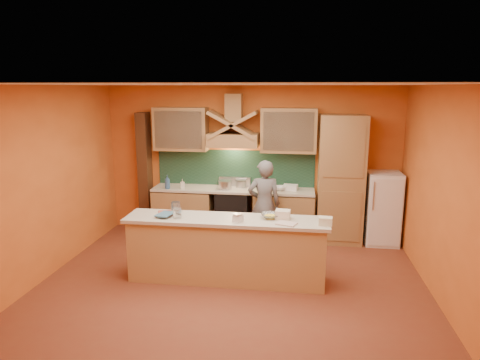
# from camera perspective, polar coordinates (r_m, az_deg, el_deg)

# --- Properties ---
(floor) EXTENTS (5.50, 5.00, 0.01)m
(floor) POSITION_cam_1_polar(r_m,az_deg,el_deg) (6.16, -1.34, -14.39)
(floor) COLOR brown
(floor) RESTS_ON ground
(ceiling) EXTENTS (5.50, 5.00, 0.01)m
(ceiling) POSITION_cam_1_polar(r_m,az_deg,el_deg) (5.51, -1.48, 12.63)
(ceiling) COLOR white
(ceiling) RESTS_ON wall_back
(wall_back) EXTENTS (5.50, 0.02, 2.80)m
(wall_back) POSITION_cam_1_polar(r_m,az_deg,el_deg) (8.10, 1.48, 2.59)
(wall_back) COLOR orange
(wall_back) RESTS_ON floor
(wall_front) EXTENTS (5.50, 0.02, 2.80)m
(wall_front) POSITION_cam_1_polar(r_m,az_deg,el_deg) (3.36, -8.53, -11.91)
(wall_front) COLOR orange
(wall_front) RESTS_ON floor
(wall_left) EXTENTS (0.02, 5.00, 2.80)m
(wall_left) POSITION_cam_1_polar(r_m,az_deg,el_deg) (6.69, -25.34, -0.70)
(wall_left) COLOR orange
(wall_left) RESTS_ON floor
(wall_right) EXTENTS (0.02, 5.00, 2.80)m
(wall_right) POSITION_cam_1_polar(r_m,az_deg,el_deg) (5.90, 26.01, -2.39)
(wall_right) COLOR orange
(wall_right) RESTS_ON floor
(base_cabinet_left) EXTENTS (1.10, 0.60, 0.86)m
(base_cabinet_left) POSITION_cam_1_polar(r_m,az_deg,el_deg) (8.27, -7.46, -4.22)
(base_cabinet_left) COLOR #A17849
(base_cabinet_left) RESTS_ON floor
(base_cabinet_right) EXTENTS (1.10, 0.60, 0.86)m
(base_cabinet_right) POSITION_cam_1_polar(r_m,az_deg,el_deg) (7.99, 5.85, -4.78)
(base_cabinet_right) COLOR #A17849
(base_cabinet_right) RESTS_ON floor
(counter_top) EXTENTS (3.00, 0.62, 0.04)m
(counter_top) POSITION_cam_1_polar(r_m,az_deg,el_deg) (7.95, -0.93, -1.28)
(counter_top) COLOR beige
(counter_top) RESTS_ON base_cabinet_left
(stove) EXTENTS (0.60, 0.58, 0.90)m
(stove) POSITION_cam_1_polar(r_m,az_deg,el_deg) (8.07, -0.92, -4.39)
(stove) COLOR black
(stove) RESTS_ON floor
(backsplash) EXTENTS (3.00, 0.03, 0.70)m
(backsplash) POSITION_cam_1_polar(r_m,az_deg,el_deg) (8.15, -0.63, 1.58)
(backsplash) COLOR #1A3A2A
(backsplash) RESTS_ON wall_back
(range_hood) EXTENTS (0.92, 0.50, 0.24)m
(range_hood) POSITION_cam_1_polar(r_m,az_deg,el_deg) (7.83, -0.90, 5.36)
(range_hood) COLOR #A17849
(range_hood) RESTS_ON wall_back
(hood_chimney) EXTENTS (0.30, 0.30, 0.50)m
(hood_chimney) POSITION_cam_1_polar(r_m,az_deg,el_deg) (7.88, -0.80, 9.64)
(hood_chimney) COLOR #A17849
(hood_chimney) RESTS_ON wall_back
(upper_cabinet_left) EXTENTS (1.00, 0.35, 0.80)m
(upper_cabinet_left) POSITION_cam_1_polar(r_m,az_deg,el_deg) (8.10, -7.88, 6.76)
(upper_cabinet_left) COLOR #A17849
(upper_cabinet_left) RESTS_ON wall_back
(upper_cabinet_right) EXTENTS (1.00, 0.35, 0.80)m
(upper_cabinet_right) POSITION_cam_1_polar(r_m,az_deg,el_deg) (7.80, 6.51, 6.58)
(upper_cabinet_right) COLOR #A17849
(upper_cabinet_right) RESTS_ON wall_back
(pantry_column) EXTENTS (0.80, 0.60, 2.30)m
(pantry_column) POSITION_cam_1_polar(r_m,az_deg,el_deg) (7.84, 13.29, 0.06)
(pantry_column) COLOR #A17849
(pantry_column) RESTS_ON floor
(fridge) EXTENTS (0.58, 0.60, 1.30)m
(fridge) POSITION_cam_1_polar(r_m,az_deg,el_deg) (8.06, 18.44, -3.57)
(fridge) COLOR white
(fridge) RESTS_ON floor
(trim_column_left) EXTENTS (0.20, 0.30, 2.30)m
(trim_column_left) POSITION_cam_1_polar(r_m,az_deg,el_deg) (8.48, -12.54, 1.02)
(trim_column_left) COLOR #472816
(trim_column_left) RESTS_ON floor
(island_body) EXTENTS (2.80, 0.55, 0.88)m
(island_body) POSITION_cam_1_polar(r_m,az_deg,el_deg) (6.27, -1.82, -9.51)
(island_body) COLOR tan
(island_body) RESTS_ON floor
(island_top) EXTENTS (2.90, 0.62, 0.05)m
(island_top) POSITION_cam_1_polar(r_m,az_deg,el_deg) (6.11, -1.85, -5.32)
(island_top) COLOR beige
(island_top) RESTS_ON island_body
(person) EXTENTS (0.62, 0.45, 1.56)m
(person) POSITION_cam_1_polar(r_m,az_deg,el_deg) (7.41, 3.24, -3.28)
(person) COLOR slate
(person) RESTS_ON floor
(pot_large) EXTENTS (0.26, 0.26, 0.17)m
(pot_large) POSITION_cam_1_polar(r_m,az_deg,el_deg) (7.88, -2.01, -0.78)
(pot_large) COLOR #BAB9C1
(pot_large) RESTS_ON stove
(pot_small) EXTENTS (0.23, 0.23, 0.14)m
(pot_small) POSITION_cam_1_polar(r_m,az_deg,el_deg) (8.03, 0.09, -0.62)
(pot_small) COLOR #B6B7BD
(pot_small) RESTS_ON stove
(soap_bottle_a) EXTENTS (0.10, 0.10, 0.17)m
(soap_bottle_a) POSITION_cam_1_polar(r_m,az_deg,el_deg) (8.02, -7.68, -0.50)
(soap_bottle_a) COLOR beige
(soap_bottle_a) RESTS_ON counter_top
(soap_bottle_b) EXTENTS (0.13, 0.13, 0.26)m
(soap_bottle_b) POSITION_cam_1_polar(r_m,az_deg,el_deg) (8.01, -9.66, -0.25)
(soap_bottle_b) COLOR #315687
(soap_bottle_b) RESTS_ON counter_top
(bowl_back) EXTENTS (0.24, 0.24, 0.07)m
(bowl_back) POSITION_cam_1_polar(r_m,az_deg,el_deg) (7.83, 5.31, -1.11)
(bowl_back) COLOR silver
(bowl_back) RESTS_ON counter_top
(dish_rack) EXTENTS (0.28, 0.24, 0.09)m
(dish_rack) POSITION_cam_1_polar(r_m,az_deg,el_deg) (7.89, 6.72, -0.98)
(dish_rack) COLOR white
(dish_rack) RESTS_ON counter_top
(book_lower) EXTENTS (0.28, 0.32, 0.03)m
(book_lower) POSITION_cam_1_polar(r_m,az_deg,el_deg) (6.36, -10.83, -4.45)
(book_lower) COLOR #B44E40
(book_lower) RESTS_ON island_top
(book_upper) EXTENTS (0.27, 0.32, 0.02)m
(book_upper) POSITION_cam_1_polar(r_m,az_deg,el_deg) (6.30, -10.74, -4.42)
(book_upper) COLOR #3D6A88
(book_upper) RESTS_ON island_top
(jar_large) EXTENTS (0.15, 0.15, 0.16)m
(jar_large) POSITION_cam_1_polar(r_m,az_deg,el_deg) (6.39, -8.59, -3.64)
(jar_large) COLOR silver
(jar_large) RESTS_ON island_top
(jar_small) EXTENTS (0.13, 0.13, 0.14)m
(jar_small) POSITION_cam_1_polar(r_m,az_deg,el_deg) (6.15, -8.37, -4.41)
(jar_small) COLOR silver
(jar_small) RESTS_ON island_top
(kitchen_scale) EXTENTS (0.15, 0.15, 0.10)m
(kitchen_scale) POSITION_cam_1_polar(r_m,az_deg,el_deg) (5.92, -0.26, -5.14)
(kitchen_scale) COLOR white
(kitchen_scale) RESTS_ON island_top
(mixing_bowl) EXTENTS (0.30, 0.30, 0.07)m
(mixing_bowl) POSITION_cam_1_polar(r_m,az_deg,el_deg) (6.10, 4.12, -4.78)
(mixing_bowl) COLOR white
(mixing_bowl) RESTS_ON island_top
(cloth) EXTENTS (0.31, 0.27, 0.02)m
(cloth) POSITION_cam_1_polar(r_m,az_deg,el_deg) (5.87, 6.22, -5.79)
(cloth) COLOR #C4A9A1
(cloth) RESTS_ON island_top
(grocery_bag_a) EXTENTS (0.21, 0.18, 0.13)m
(grocery_bag_a) POSITION_cam_1_polar(r_m,az_deg,el_deg) (6.06, 5.72, -4.62)
(grocery_bag_a) COLOR beige
(grocery_bag_a) RESTS_ON island_top
(grocery_bag_b) EXTENTS (0.19, 0.16, 0.11)m
(grocery_bag_b) POSITION_cam_1_polar(r_m,az_deg,el_deg) (5.90, 11.33, -5.40)
(grocery_bag_b) COLOR beige
(grocery_bag_b) RESTS_ON island_top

